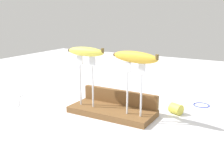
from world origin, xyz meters
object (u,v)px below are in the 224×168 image
(banana_raised_right, at_px, (135,57))
(banana_raised_left, at_px, (86,52))
(fork_fallen_far, at_px, (45,91))
(wire_coil, at_px, (201,105))
(fork_stand_right, at_px, (134,85))
(fork_stand_left, at_px, (86,77))
(fork_fallen_near, at_px, (19,98))
(banana_chunk_near, at_px, (176,109))

(banana_raised_right, bearing_deg, banana_raised_left, -180.00)
(banana_raised_right, bearing_deg, fork_fallen_far, 167.36)
(banana_raised_right, relative_size, wire_coil, 2.76)
(fork_stand_right, bearing_deg, banana_raised_right, 170.05)
(fork_stand_left, bearing_deg, fork_fallen_far, 160.26)
(fork_fallen_far, xyz_separation_m, wire_coil, (0.74, 0.18, -0.00))
(fork_fallen_far, bearing_deg, fork_fallen_near, -98.81)
(banana_raised_left, distance_m, fork_fallen_near, 0.45)
(fork_stand_left, relative_size, banana_raised_left, 1.21)
(fork_stand_right, height_order, banana_chunk_near, fork_stand_right)
(fork_stand_right, distance_m, banana_chunk_near, 0.23)
(fork_fallen_near, distance_m, wire_coil, 0.83)
(banana_raised_left, bearing_deg, fork_fallen_near, -176.86)
(banana_chunk_near, relative_size, wire_coil, 0.86)
(fork_fallen_far, relative_size, wire_coil, 2.50)
(fork_stand_left, relative_size, banana_raised_right, 1.06)
(fork_stand_left, relative_size, fork_stand_right, 1.04)
(banana_raised_left, distance_m, wire_coil, 0.56)
(wire_coil, bearing_deg, banana_raised_left, -141.68)
(fork_stand_left, height_order, banana_raised_left, banana_raised_left)
(fork_stand_left, relative_size, banana_chunk_near, 3.39)
(banana_raised_left, bearing_deg, banana_raised_right, 0.00)
(fork_fallen_far, bearing_deg, banana_chunk_near, 2.37)
(fork_stand_right, xyz_separation_m, fork_fallen_far, (-0.56, 0.13, -0.14))
(banana_raised_left, distance_m, banana_raised_right, 0.21)
(fork_stand_right, height_order, wire_coil, fork_stand_right)
(fork_stand_left, xyz_separation_m, banana_raised_right, (0.21, 0.00, 0.10))
(fork_stand_left, relative_size, fork_fallen_near, 1.38)
(banana_raised_left, bearing_deg, fork_fallen_far, 160.26)
(fork_fallen_near, bearing_deg, fork_fallen_far, 81.19)
(wire_coil, bearing_deg, banana_raised_right, -120.30)
(fork_stand_right, distance_m, wire_coil, 0.38)
(fork_fallen_near, height_order, banana_chunk_near, banana_chunk_near)
(banana_raised_right, distance_m, fork_fallen_near, 0.63)
(banana_raised_left, relative_size, banana_chunk_near, 2.81)
(fork_fallen_near, bearing_deg, fork_stand_right, 2.01)
(fork_stand_left, height_order, fork_fallen_far, fork_stand_left)
(banana_raised_right, xyz_separation_m, fork_fallen_far, (-0.56, 0.13, -0.24))
(fork_stand_right, height_order, banana_raised_right, banana_raised_right)
(fork_stand_left, bearing_deg, banana_raised_right, 0.00)
(fork_stand_right, bearing_deg, fork_stand_left, 180.00)
(banana_raised_right, relative_size, banana_chunk_near, 3.21)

